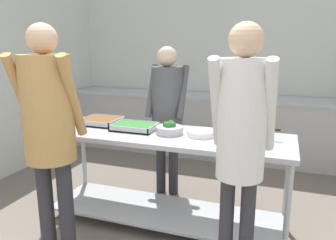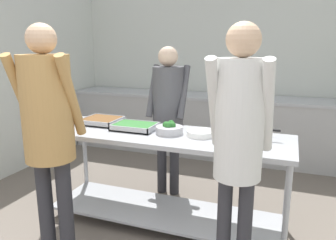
% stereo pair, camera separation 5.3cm
% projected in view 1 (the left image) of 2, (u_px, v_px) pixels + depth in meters
% --- Properties ---
extents(wall_rear, '(4.60, 0.06, 2.65)m').
position_uv_depth(wall_rear, '(217.00, 66.00, 5.08)').
color(wall_rear, silver).
rests_on(wall_rear, ground_plane).
extents(back_counter, '(4.44, 0.65, 0.91)m').
position_uv_depth(back_counter, '(210.00, 125.00, 4.93)').
color(back_counter, '#A8A8A8').
rests_on(back_counter, ground_plane).
extents(serving_counter, '(2.22, 0.70, 0.88)m').
position_uv_depth(serving_counter, '(164.00, 164.00, 2.95)').
color(serving_counter, '#ADAFB5').
rests_on(serving_counter, ground_plane).
extents(serving_tray_vegetables, '(0.36, 0.34, 0.05)m').
position_uv_depth(serving_tray_vegetables, '(101.00, 121.00, 3.25)').
color(serving_tray_vegetables, '#ADAFB5').
rests_on(serving_tray_vegetables, serving_counter).
extents(serving_tray_roast, '(0.39, 0.29, 0.05)m').
position_uv_depth(serving_tray_roast, '(135.00, 127.00, 3.02)').
color(serving_tray_roast, '#ADAFB5').
rests_on(serving_tray_roast, serving_counter).
extents(broccoli_bowl, '(0.24, 0.24, 0.11)m').
position_uv_depth(broccoli_bowl, '(170.00, 129.00, 2.87)').
color(broccoli_bowl, '#B2B2B7').
rests_on(broccoli_bowl, serving_counter).
extents(plate_stack, '(0.24, 0.24, 0.05)m').
position_uv_depth(plate_stack, '(201.00, 133.00, 2.81)').
color(plate_stack, white).
rests_on(plate_stack, serving_counter).
extents(sauce_pan, '(0.42, 0.28, 0.10)m').
position_uv_depth(sauce_pan, '(245.00, 132.00, 2.74)').
color(sauce_pan, '#ADAFB5').
rests_on(sauce_pan, serving_counter).
extents(guest_serving_left, '(0.39, 0.33, 1.78)m').
position_uv_depth(guest_serving_left, '(241.00, 131.00, 2.04)').
color(guest_serving_left, '#2D2D33').
rests_on(guest_serving_left, ground_plane).
extents(guest_serving_right, '(0.51, 0.42, 1.79)m').
position_uv_depth(guest_serving_right, '(49.00, 121.00, 2.33)').
color(guest_serving_right, '#2D2D33').
rests_on(guest_serving_right, ground_plane).
extents(cook_behind_counter, '(0.43, 0.33, 1.63)m').
position_uv_depth(cook_behind_counter, '(167.00, 105.00, 3.51)').
color(cook_behind_counter, '#2D2D33').
rests_on(cook_behind_counter, ground_plane).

